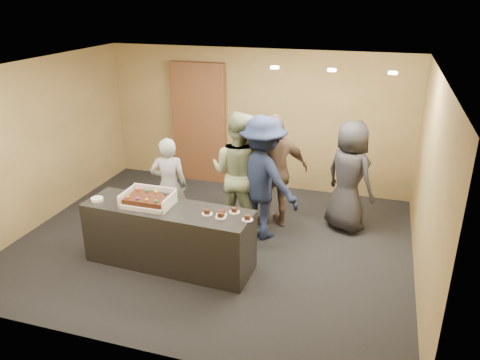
{
  "coord_description": "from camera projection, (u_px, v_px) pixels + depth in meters",
  "views": [
    {
      "loc": [
        2.31,
        -6.06,
        3.68
      ],
      "look_at": [
        0.44,
        0.0,
        1.1
      ],
      "focal_mm": 35.0,
      "sensor_mm": 36.0,
      "label": 1
    }
  ],
  "objects": [
    {
      "name": "person_dark_suit",
      "position": [
        349.0,
        176.0,
        7.48
      ],
      "size": [
        1.07,
        1.0,
        1.83
      ],
      "primitive_type": "imported",
      "rotation": [
        0.0,
        0.0,
        2.51
      ],
      "color": "#2A2A2F",
      "rests_on": "floor"
    },
    {
      "name": "slice_b",
      "position": [
        222.0,
        213.0,
        6.23
      ],
      "size": [
        0.15,
        0.15,
        0.07
      ],
      "color": "white",
      "rests_on": "serving_counter"
    },
    {
      "name": "ceiling_spotlights",
      "position": [
        332.0,
        70.0,
        6.38
      ],
      "size": [
        1.72,
        0.12,
        0.03
      ],
      "color": "#FFEAC6",
      "rests_on": "ceiling"
    },
    {
      "name": "sheet_cake",
      "position": [
        148.0,
        199.0,
        6.48
      ],
      "size": [
        0.58,
        0.4,
        0.11
      ],
      "color": "#35180C",
      "rests_on": "cake_box"
    },
    {
      "name": "plate_stack",
      "position": [
        97.0,
        199.0,
        6.65
      ],
      "size": [
        0.17,
        0.17,
        0.04
      ],
      "primitive_type": "cylinder",
      "color": "white",
      "rests_on": "serving_counter"
    },
    {
      "name": "cake_box",
      "position": [
        149.0,
        201.0,
        6.53
      ],
      "size": [
        0.68,
        0.47,
        0.2
      ],
      "color": "white",
      "rests_on": "serving_counter"
    },
    {
      "name": "slice_c",
      "position": [
        221.0,
        216.0,
        6.16
      ],
      "size": [
        0.15,
        0.15,
        0.07
      ],
      "color": "white",
      "rests_on": "serving_counter"
    },
    {
      "name": "person_brown_extra",
      "position": [
        275.0,
        172.0,
        7.56
      ],
      "size": [
        1.19,
        1.02,
        1.91
      ],
      "primitive_type": "imported",
      "rotation": [
        0.0,
        0.0,
        3.74
      ],
      "color": "brown",
      "rests_on": "floor"
    },
    {
      "name": "slice_d",
      "position": [
        234.0,
        211.0,
        6.3
      ],
      "size": [
        0.15,
        0.15,
        0.07
      ],
      "color": "white",
      "rests_on": "serving_counter"
    },
    {
      "name": "person_sage_man",
      "position": [
        239.0,
        173.0,
        7.43
      ],
      "size": [
        1.06,
        0.88,
        1.98
      ],
      "primitive_type": "imported",
      "rotation": [
        0.0,
        0.0,
        2.99
      ],
      "color": "gray",
      "rests_on": "floor"
    },
    {
      "name": "person_server_grey",
      "position": [
        169.0,
        186.0,
        7.45
      ],
      "size": [
        0.67,
        0.54,
        1.58
      ],
      "primitive_type": "imported",
      "rotation": [
        0.0,
        0.0,
        3.46
      ],
      "color": "#A6A7AB",
      "rests_on": "floor"
    },
    {
      "name": "storage_cabinet",
      "position": [
        199.0,
        123.0,
        9.38
      ],
      "size": [
        1.1,
        0.15,
        2.41
      ],
      "primitive_type": "cube",
      "color": "brown",
      "rests_on": "floor"
    },
    {
      "name": "slice_a",
      "position": [
        207.0,
        213.0,
        6.25
      ],
      "size": [
        0.15,
        0.15,
        0.07
      ],
      "color": "white",
      "rests_on": "serving_counter"
    },
    {
      "name": "room",
      "position": [
        211.0,
        161.0,
        6.88
      ],
      "size": [
        6.04,
        6.0,
        2.7
      ],
      "color": "black",
      "rests_on": "ground"
    },
    {
      "name": "serving_counter",
      "position": [
        169.0,
        236.0,
        6.61
      ],
      "size": [
        2.43,
        0.82,
        0.9
      ],
      "primitive_type": "cube",
      "rotation": [
        0.0,
        0.0,
        -0.05
      ],
      "color": "black",
      "rests_on": "floor"
    },
    {
      "name": "person_navy_man",
      "position": [
        263.0,
        178.0,
        7.22
      ],
      "size": [
        1.47,
        1.2,
        1.97
      ],
      "primitive_type": "imported",
      "rotation": [
        0.0,
        0.0,
        2.71
      ],
      "color": "#18213E",
      "rests_on": "floor"
    },
    {
      "name": "slice_e",
      "position": [
        247.0,
        218.0,
        6.09
      ],
      "size": [
        0.15,
        0.15,
        0.07
      ],
      "color": "white",
      "rests_on": "serving_counter"
    }
  ]
}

